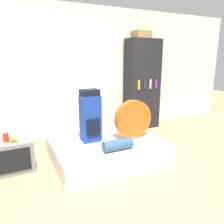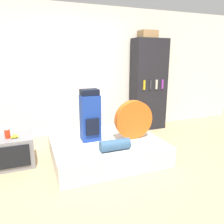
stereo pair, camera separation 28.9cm
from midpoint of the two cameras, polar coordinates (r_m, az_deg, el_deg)
ground_plane at (r=3.21m, az=4.78°, el=-15.66°), size 16.00×16.00×0.00m
wall_back at (r=4.63m, az=-5.55°, el=10.45°), size 8.00×0.05×2.60m
bed at (r=3.61m, az=0.68°, el=-9.42°), size 1.70×1.42×0.30m
backpack at (r=3.42m, az=-3.32°, el=-1.07°), size 0.30×0.25×0.82m
tent_bag at (r=3.56m, az=7.97°, el=-2.02°), size 0.63×0.12×0.63m
sleeping_roll at (r=3.14m, az=3.45°, el=-8.63°), size 0.44×0.16×0.16m
television at (r=3.59m, az=-22.37°, el=-9.40°), size 0.60×0.53×0.45m
canister at (r=3.45m, az=-23.53°, el=-5.25°), size 0.07×0.07×0.14m
banana_bunch at (r=3.46m, az=-21.87°, el=-5.90°), size 0.13×0.16×0.04m
bookshelf at (r=4.98m, az=11.17°, el=6.92°), size 0.75×0.42×1.98m
cardboard_box at (r=4.90m, az=11.09°, el=19.31°), size 0.35×0.29×0.15m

